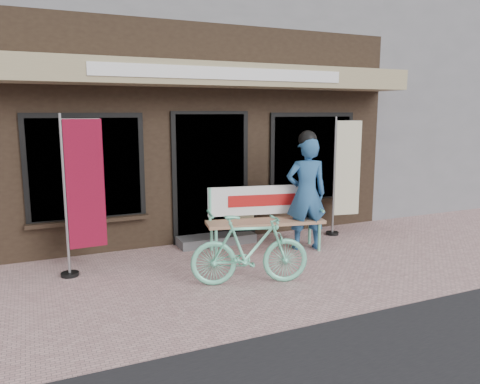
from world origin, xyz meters
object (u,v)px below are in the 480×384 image
person (306,191)px  nobori_red (82,193)px  menu_stand (244,216)px  nobori_cream (345,175)px  bench (264,213)px  bicycle (250,250)px

person → nobori_red: 3.39m
person → menu_stand: person is taller
nobori_cream → menu_stand: bearing=177.3°
bench → nobori_red: 2.80m
bench → person: (0.63, -0.25, 0.34)m
bicycle → nobori_red: (-1.87, 1.27, 0.67)m
bench → menu_stand: (-0.06, 0.64, -0.18)m
person → bicycle: person is taller
bicycle → nobori_red: nobori_red is taller
bench → nobori_cream: 1.83m
nobori_red → menu_stand: size_ratio=2.71×
nobori_red → nobori_cream: nobori_red is taller
nobori_red → menu_stand: (2.69, 0.68, -0.71)m
person → bicycle: 1.91m
bicycle → nobori_red: bearing=72.1°
bench → bicycle: 1.58m
nobori_red → person: bearing=-6.6°
nobori_cream → bench: bearing=-162.3°
bench → nobori_cream: (1.75, 0.25, 0.49)m
nobori_red → nobori_cream: size_ratio=1.03×
bench → menu_stand: bearing=106.4°
bench → bicycle: bearing=-112.3°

